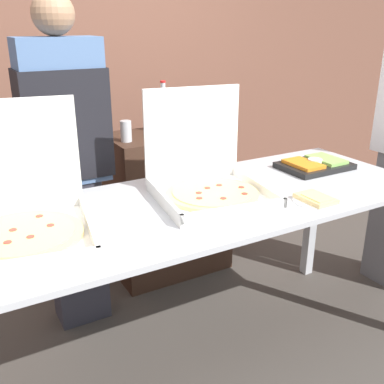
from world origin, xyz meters
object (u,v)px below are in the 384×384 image
at_px(pizza_box_far_right, 207,178).
at_px(soda_bottle, 164,110).
at_px(veggie_tray, 315,165).
at_px(person_server_vest, 67,153).
at_px(soda_can_colored, 189,116).
at_px(pizza_box_near_left, 21,215).
at_px(paper_plate_front_left, 316,199).
at_px(soda_can_silver, 126,131).

distance_m(pizza_box_far_right, soda_bottle, 0.95).
bearing_deg(veggie_tray, person_server_vest, 155.45).
relative_size(soda_bottle, soda_can_colored, 2.58).
bearing_deg(pizza_box_near_left, paper_plate_front_left, -3.77).
xyz_separation_m(veggie_tray, soda_bottle, (-0.50, 0.85, 0.21)).
bearing_deg(soda_can_colored, person_server_vest, -157.88).
xyz_separation_m(pizza_box_near_left, soda_can_colored, (1.28, 1.01, 0.07)).
bearing_deg(person_server_vest, soda_can_silver, -156.21).
bearing_deg(paper_plate_front_left, soda_bottle, 97.17).
bearing_deg(soda_can_silver, soda_can_colored, 20.87).
relative_size(paper_plate_front_left, person_server_vest, 0.11).
bearing_deg(pizza_box_far_right, soda_bottle, 84.08).
relative_size(paper_plate_front_left, veggie_tray, 0.53).
distance_m(soda_bottle, soda_can_colored, 0.26).
distance_m(pizza_box_far_right, soda_can_silver, 0.79).
distance_m(pizza_box_near_left, soda_bottle, 1.41).
xyz_separation_m(pizza_box_far_right, veggie_tray, (0.73, 0.06, -0.06)).
height_order(soda_can_silver, person_server_vest, person_server_vest).
distance_m(veggie_tray, person_server_vest, 1.33).
distance_m(paper_plate_front_left, person_server_vest, 1.26).
height_order(pizza_box_near_left, soda_bottle, pizza_box_near_left).
distance_m(pizza_box_far_right, veggie_tray, 0.73).
bearing_deg(soda_bottle, veggie_tray, -59.56).
relative_size(pizza_box_far_right, pizza_box_near_left, 0.96).
bearing_deg(soda_can_colored, soda_bottle, -160.91).
bearing_deg(paper_plate_front_left, soda_can_silver, 112.93).
distance_m(pizza_box_far_right, person_server_vest, 0.77).
height_order(veggie_tray, soda_bottle, soda_bottle).
xyz_separation_m(soda_can_colored, person_server_vest, (-0.94, -0.38, -0.03)).
xyz_separation_m(veggie_tray, soda_can_silver, (-0.81, 0.72, 0.13)).
relative_size(soda_can_silver, soda_can_colored, 1.00).
bearing_deg(person_server_vest, soda_bottle, -156.91).
height_order(soda_can_colored, person_server_vest, person_server_vest).
xyz_separation_m(pizza_box_near_left, soda_bottle, (1.05, 0.93, 0.15)).
height_order(pizza_box_near_left, soda_can_colored, pizza_box_near_left).
relative_size(soda_can_silver, person_server_vest, 0.07).
bearing_deg(soda_can_silver, soda_bottle, 22.19).
height_order(pizza_box_far_right, person_server_vest, person_server_vest).
xyz_separation_m(pizza_box_far_right, soda_bottle, (0.23, 0.91, 0.15)).
bearing_deg(soda_bottle, soda_can_colored, 19.09).
bearing_deg(soda_can_silver, person_server_vest, -156.21).
xyz_separation_m(pizza_box_far_right, person_server_vest, (-0.48, 0.61, 0.04)).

